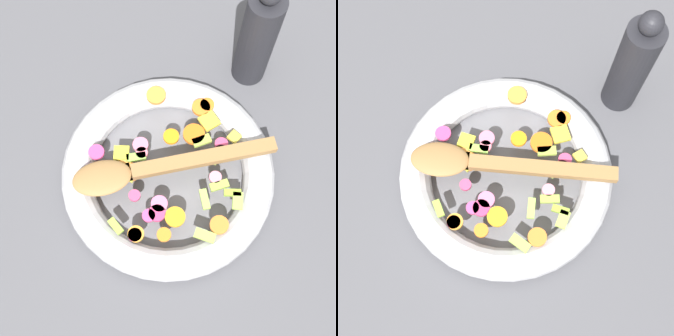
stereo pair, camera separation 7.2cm
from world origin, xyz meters
TOP-DOWN VIEW (x-y plane):
  - ground_plane at (0.00, 0.00)m, footprint 4.00×4.00m
  - skillet at (0.00, 0.00)m, footprint 0.34×0.34m
  - chopped_vegetables at (0.00, 0.01)m, footprint 0.26×0.25m
  - wooden_spoon at (0.01, -0.02)m, footprint 0.17×0.30m
  - pepper_mill at (-0.23, 0.09)m, footprint 0.06×0.06m

SIDE VIEW (x-z plane):
  - ground_plane at x=0.00m, z-range 0.00..0.00m
  - skillet at x=0.00m, z-range 0.00..0.05m
  - chopped_vegetables at x=0.00m, z-range 0.05..0.06m
  - wooden_spoon at x=0.01m, z-range 0.06..0.07m
  - pepper_mill at x=-0.23m, z-range -0.01..0.21m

